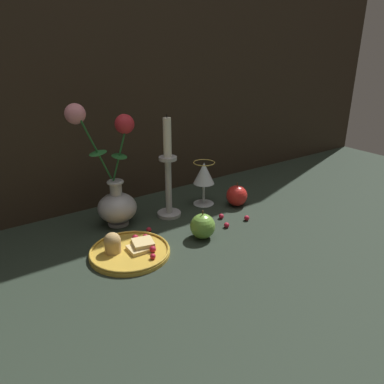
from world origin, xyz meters
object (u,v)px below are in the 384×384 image
at_px(vase, 114,189).
at_px(candlestick, 168,175).
at_px(plate_with_pastries, 128,250).
at_px(apple_beside_vase, 203,226).
at_px(wine_glass, 204,175).
at_px(apple_near_glass, 237,196).

xyz_separation_m(vase, candlestick, (0.16, -0.04, 0.02)).
height_order(plate_with_pastries, apple_beside_vase, apple_beside_vase).
height_order(plate_with_pastries, wine_glass, wine_glass).
relative_size(candlestick, apple_beside_vase, 3.86).
relative_size(vase, candlestick, 1.14).
bearing_deg(apple_beside_vase, plate_with_pastries, 170.17).
relative_size(plate_with_pastries, candlestick, 0.65).
bearing_deg(apple_near_glass, plate_with_pastries, -169.78).
height_order(apple_beside_vase, apple_near_glass, same).
xyz_separation_m(vase, apple_beside_vase, (0.16, -0.21, -0.08)).
xyz_separation_m(plate_with_pastries, candlestick, (0.21, 0.14, 0.12)).
relative_size(vase, apple_beside_vase, 4.40).
bearing_deg(candlestick, wine_glass, 4.22).
distance_m(vase, apple_near_glass, 0.41).
relative_size(wine_glass, apple_near_glass, 1.80).
bearing_deg(apple_beside_vase, vase, 127.02).
xyz_separation_m(plate_with_pastries, apple_beside_vase, (0.21, -0.04, 0.02)).
bearing_deg(plate_with_pastries, wine_glass, 23.31).
bearing_deg(wine_glass, plate_with_pastries, -156.69).
bearing_deg(plate_with_pastries, vase, 75.05).
bearing_deg(apple_near_glass, wine_glass, 138.37).
relative_size(plate_with_pastries, apple_near_glass, 2.53).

